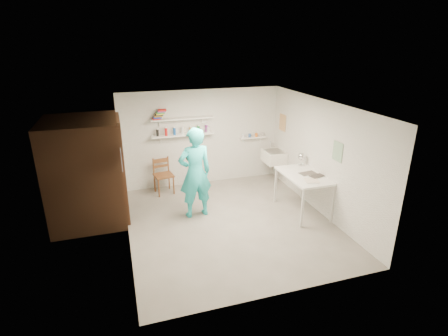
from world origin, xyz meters
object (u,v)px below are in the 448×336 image
object	(u,v)px
wall_clock	(193,155)
desk_lamp	(302,156)
work_table	(303,193)
man	(195,173)
wooden_chair	(164,175)
belfast_sink	(274,157)

from	to	relation	value
wall_clock	desk_lamp	world-z (taller)	wall_clock
wall_clock	work_table	bearing A→B (deg)	-25.56
desk_lamp	work_table	bearing A→B (deg)	-112.42
man	wall_clock	size ratio (longest dim) A/B	5.56
man	wooden_chair	world-z (taller)	man
belfast_sink	wall_clock	world-z (taller)	wall_clock
wall_clock	wooden_chair	xyz separation A→B (m)	(-0.50, 1.12, -0.82)
work_table	belfast_sink	bearing A→B (deg)	86.29
man	desk_lamp	distance (m)	2.43
belfast_sink	wooden_chair	world-z (taller)	wooden_chair
man	work_table	xyz separation A→B (m)	(2.22, -0.53, -0.53)
wooden_chair	work_table	bearing A→B (deg)	-43.89
belfast_sink	wall_clock	bearing A→B (deg)	-157.60
wooden_chair	work_table	size ratio (longest dim) A/B	0.71
belfast_sink	wooden_chair	xyz separation A→B (m)	(-2.81, 0.17, -0.24)
wooden_chair	man	bearing A→B (deg)	-79.52
wall_clock	wooden_chair	world-z (taller)	wall_clock
belfast_sink	wall_clock	size ratio (longest dim) A/B	1.75
work_table	desk_lamp	xyz separation A→B (m)	(0.21, 0.52, 0.65)
belfast_sink	wooden_chair	size ratio (longest dim) A/B	0.66
wooden_chair	work_table	distance (m)	3.28
work_table	wooden_chair	bearing A→B (deg)	145.24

